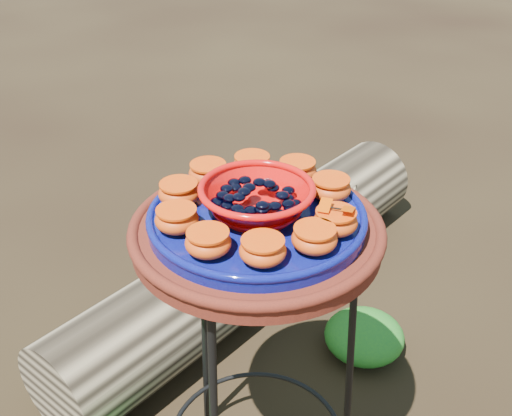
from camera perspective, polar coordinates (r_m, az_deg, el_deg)
plant_stand at (r=1.44m, az=0.06°, el=-14.66°), size 0.44×0.44×0.70m
terracotta_saucer at (r=1.20m, az=0.07°, el=-2.34°), size 0.47×0.47×0.04m
cobalt_plate at (r=1.18m, az=0.07°, el=-1.03°), size 0.40×0.40×0.03m
red_bowl at (r=1.16m, az=0.08°, el=0.68°), size 0.20×0.20×0.06m
glass_gems at (r=1.14m, az=0.08°, el=2.46°), size 0.16×0.16×0.03m
orange_half_0 at (r=1.12m, az=7.08°, el=-1.24°), size 0.08×0.08×0.04m
orange_half_1 at (r=1.22m, az=6.65°, el=1.74°), size 0.08×0.08×0.04m
orange_half_2 at (r=1.28m, az=3.69°, el=3.33°), size 0.08×0.08×0.04m
orange_half_3 at (r=1.30m, az=-0.35°, el=3.81°), size 0.08×0.08×0.04m
orange_half_4 at (r=1.27m, az=-4.26°, el=3.09°), size 0.08×0.08×0.04m
orange_half_5 at (r=1.21m, az=-6.86°, el=1.32°), size 0.08×0.08×0.04m
orange_half_6 at (r=1.13m, az=-7.05°, el=-1.03°), size 0.08×0.08×0.04m
orange_half_7 at (r=1.06m, az=-4.28°, el=-3.10°), size 0.08×0.08×0.04m
orange_half_8 at (r=1.04m, az=0.60°, el=-3.83°), size 0.08×0.08×0.04m
orange_half_9 at (r=1.07m, az=5.21°, el=-2.76°), size 0.08×0.08×0.04m
butterfly at (r=1.11m, az=7.17°, el=-0.02°), size 0.09×0.08×0.01m
driftwood_log at (r=2.11m, az=-0.30°, el=-4.65°), size 1.60×0.74×0.29m
foliage_right at (r=1.99m, az=9.60°, el=-11.06°), size 0.24×0.24×0.12m
foliage_back at (r=1.90m, az=-13.75°, el=-13.28°), size 0.33×0.33×0.16m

